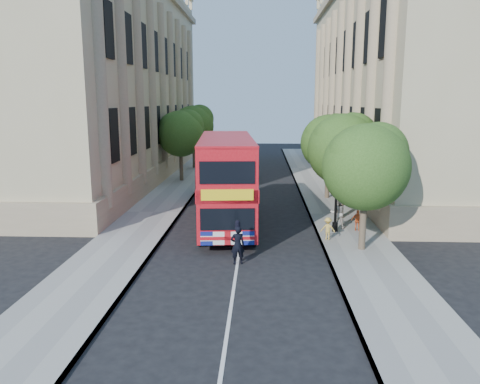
# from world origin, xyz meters

# --- Properties ---
(ground) EXTENTS (120.00, 120.00, 0.00)m
(ground) POSITION_xyz_m (0.00, 0.00, 0.00)
(ground) COLOR black
(ground) RESTS_ON ground
(pavement_right) EXTENTS (3.50, 80.00, 0.12)m
(pavement_right) POSITION_xyz_m (5.75, 10.00, 0.06)
(pavement_right) COLOR gray
(pavement_right) RESTS_ON ground
(pavement_left) EXTENTS (3.50, 80.00, 0.12)m
(pavement_left) POSITION_xyz_m (-5.75, 10.00, 0.06)
(pavement_left) COLOR gray
(pavement_left) RESTS_ON ground
(building_right) EXTENTS (12.00, 38.00, 18.00)m
(building_right) POSITION_xyz_m (13.80, 24.00, 9.00)
(building_right) COLOR tan
(building_right) RESTS_ON ground
(building_left) EXTENTS (12.00, 38.00, 18.00)m
(building_left) POSITION_xyz_m (-13.80, 24.00, 9.00)
(building_left) COLOR tan
(building_left) RESTS_ON ground
(tree_right_near) EXTENTS (4.00, 4.00, 6.08)m
(tree_right_near) POSITION_xyz_m (5.84, 3.03, 4.25)
(tree_right_near) COLOR #473828
(tree_right_near) RESTS_ON ground
(tree_right_mid) EXTENTS (4.20, 4.20, 6.37)m
(tree_right_mid) POSITION_xyz_m (5.84, 9.03, 4.45)
(tree_right_mid) COLOR #473828
(tree_right_mid) RESTS_ON ground
(tree_right_far) EXTENTS (4.00, 4.00, 6.15)m
(tree_right_far) POSITION_xyz_m (5.84, 15.03, 4.31)
(tree_right_far) COLOR #473828
(tree_right_far) RESTS_ON ground
(tree_left_far) EXTENTS (4.00, 4.00, 6.30)m
(tree_left_far) POSITION_xyz_m (-5.96, 22.03, 4.44)
(tree_left_far) COLOR #473828
(tree_left_far) RESTS_ON ground
(tree_left_back) EXTENTS (4.20, 4.20, 6.65)m
(tree_left_back) POSITION_xyz_m (-5.96, 30.03, 4.71)
(tree_left_back) COLOR #473828
(tree_left_back) RESTS_ON ground
(lamp_post) EXTENTS (0.32, 0.32, 5.16)m
(lamp_post) POSITION_xyz_m (5.00, 6.00, 2.51)
(lamp_post) COLOR black
(lamp_post) RESTS_ON pavement_right
(double_decker_bus) EXTENTS (3.67, 10.90, 4.95)m
(double_decker_bus) POSITION_xyz_m (-0.94, 7.38, 2.74)
(double_decker_bus) COLOR #B70C15
(double_decker_bus) RESTS_ON ground
(box_van) EXTENTS (2.11, 4.54, 2.53)m
(box_van) POSITION_xyz_m (-2.61, 16.23, 1.24)
(box_van) COLOR black
(box_van) RESTS_ON ground
(police_constable) EXTENTS (0.70, 0.55, 1.71)m
(police_constable) POSITION_xyz_m (0.01, 1.00, 0.86)
(police_constable) COLOR black
(police_constable) RESTS_ON ground
(woman_pedestrian) EXTENTS (0.90, 0.73, 1.74)m
(woman_pedestrian) POSITION_xyz_m (5.23, 6.65, 0.99)
(woman_pedestrian) COLOR beige
(woman_pedestrian) RESTS_ON pavement_right
(child_a) EXTENTS (0.71, 0.43, 1.13)m
(child_a) POSITION_xyz_m (6.24, 6.23, 0.69)
(child_a) COLOR orange
(child_a) RESTS_ON pavement_right
(child_b) EXTENTS (0.76, 0.48, 1.13)m
(child_b) POSITION_xyz_m (4.40, 4.50, 0.69)
(child_b) COLOR gold
(child_b) RESTS_ON pavement_right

